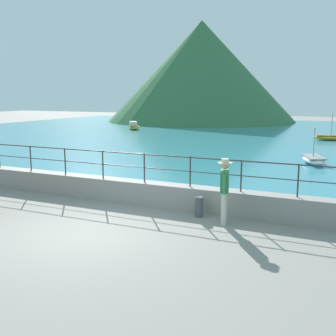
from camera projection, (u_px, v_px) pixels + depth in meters
ground_plane at (84, 235)px, 9.95m from camera, size 120.00×120.00×0.00m
promenade_wall at (145, 193)px, 12.75m from camera, size 20.00×0.56×0.70m
railing at (144, 162)px, 12.58m from camera, size 18.44×0.04×0.90m
lake_water at (275, 136)px, 33.05m from camera, size 64.00×44.32×0.06m
hill_main at (201, 72)px, 51.36m from camera, size 23.80×23.80×12.50m
person_walking at (224, 188)px, 10.64m from camera, size 0.38×0.55×1.75m
bollard at (199, 207)px, 11.37m from camera, size 0.24×0.24×0.57m
boat_1 at (134, 127)px, 39.45m from camera, size 2.21×2.31×0.76m
boat_2 at (314, 159)px, 19.85m from camera, size 1.63×2.47×1.76m
boat_3 at (330, 137)px, 30.19m from camera, size 2.40×1.19×1.96m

